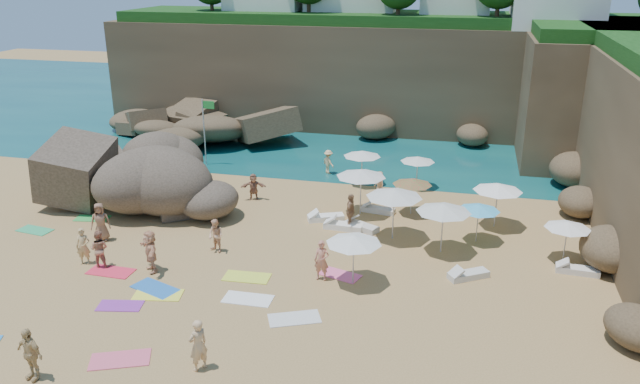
% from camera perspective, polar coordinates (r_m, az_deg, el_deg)
% --- Properties ---
extents(ground, '(120.00, 120.00, 0.00)m').
position_cam_1_polar(ground, '(28.54, -5.36, -5.47)').
color(ground, tan).
rests_on(ground, ground).
extents(seawater, '(120.00, 120.00, 0.00)m').
position_cam_1_polar(seawater, '(56.31, 4.56, 7.46)').
color(seawater, '#0C4751').
rests_on(seawater, ground).
extents(cliff_back, '(44.00, 8.00, 8.00)m').
position_cam_1_polar(cliff_back, '(50.40, 6.03, 10.55)').
color(cliff_back, brown).
rests_on(cliff_back, ground).
extents(cliff_corner, '(10.00, 12.00, 8.00)m').
position_cam_1_polar(cliff_corner, '(45.81, 24.20, 7.96)').
color(cliff_corner, brown).
rests_on(cliff_corner, ground).
extents(rock_promontory, '(12.00, 7.00, 2.00)m').
position_cam_1_polar(rock_promontory, '(46.45, -11.91, 4.35)').
color(rock_promontory, brown).
rests_on(rock_promontory, ground).
extents(marina_masts, '(3.10, 0.10, 6.00)m').
position_cam_1_polar(marina_masts, '(60.52, -11.25, 10.92)').
color(marina_masts, white).
rests_on(marina_masts, ground).
extents(rock_outcrop, '(10.79, 9.57, 3.57)m').
position_cam_1_polar(rock_outcrop, '(36.16, -14.54, -0.41)').
color(rock_outcrop, brown).
rests_on(rock_outcrop, ground).
extents(flag_pole, '(0.84, 0.09, 4.31)m').
position_cam_1_polar(flag_pole, '(40.55, -10.41, 6.19)').
color(flag_pole, silver).
rests_on(flag_pole, ground).
extents(parasol_0, '(1.99, 1.99, 1.88)m').
position_cam_1_polar(parasol_0, '(36.37, 8.93, 2.99)').
color(parasol_0, silver).
rests_on(parasol_0, ground).
extents(parasol_1, '(2.19, 2.19, 2.07)m').
position_cam_1_polar(parasol_1, '(36.44, 3.87, 3.53)').
color(parasol_1, silver).
rests_on(parasol_1, ground).
extents(parasol_2, '(2.57, 2.57, 2.43)m').
position_cam_1_polar(parasol_2, '(31.95, 3.78, 1.74)').
color(parasol_2, silver).
rests_on(parasol_2, ground).
extents(parasol_3, '(2.39, 2.39, 2.26)m').
position_cam_1_polar(parasol_3, '(31.51, 15.97, 0.41)').
color(parasol_3, silver).
rests_on(parasol_3, ground).
extents(parasol_4, '(1.97, 1.97, 1.86)m').
position_cam_1_polar(parasol_4, '(28.92, 21.72, -2.83)').
color(parasol_4, silver).
rests_on(parasol_4, ground).
extents(parasol_5, '(2.46, 2.46, 2.33)m').
position_cam_1_polar(parasol_5, '(28.10, 11.25, -1.45)').
color(parasol_5, silver).
rests_on(parasol_5, ground).
extents(parasol_6, '(2.05, 2.05, 1.94)m').
position_cam_1_polar(parasol_6, '(32.33, 8.44, 0.93)').
color(parasol_6, silver).
rests_on(parasol_6, ground).
extents(parasol_9, '(2.27, 2.27, 2.14)m').
position_cam_1_polar(parasol_9, '(24.93, 3.11, -4.35)').
color(parasol_9, silver).
rests_on(parasol_9, ground).
extents(parasol_10, '(1.97, 1.97, 1.86)m').
position_cam_1_polar(parasol_10, '(29.71, 14.33, -1.39)').
color(parasol_10, silver).
rests_on(parasol_10, ground).
extents(parasol_11, '(2.64, 2.64, 2.50)m').
position_cam_1_polar(parasol_11, '(29.10, 6.81, -0.10)').
color(parasol_11, silver).
rests_on(parasol_11, ground).
extents(lounger_0, '(1.93, 0.72, 0.30)m').
position_cam_1_polar(lounger_0, '(30.73, 2.15, -3.15)').
color(lounger_0, white).
rests_on(lounger_0, ground).
extents(lounger_1, '(1.86, 1.38, 0.28)m').
position_cam_1_polar(lounger_1, '(30.77, 3.82, -3.17)').
color(lounger_1, silver).
rests_on(lounger_1, ground).
extents(lounger_2, '(1.81, 0.85, 0.27)m').
position_cam_1_polar(lounger_2, '(32.89, 5.34, -1.64)').
color(lounger_2, silver).
rests_on(lounger_2, ground).
extents(lounger_3, '(1.92, 1.30, 0.29)m').
position_cam_1_polar(lounger_3, '(31.75, 0.53, -2.36)').
color(lounger_3, white).
rests_on(lounger_3, ground).
extents(lounger_4, '(1.79, 0.71, 0.27)m').
position_cam_1_polar(lounger_4, '(28.64, 22.48, -6.62)').
color(lounger_4, silver).
rests_on(lounger_4, ground).
extents(lounger_5, '(1.76, 1.44, 0.27)m').
position_cam_1_polar(lounger_5, '(26.83, 13.42, -7.40)').
color(lounger_5, silver).
rests_on(lounger_5, ground).
extents(towel_1, '(2.16, 1.65, 0.03)m').
position_cam_1_polar(towel_1, '(22.28, -17.81, -14.37)').
color(towel_1, '#E65975').
rests_on(towel_1, ground).
extents(towel_3, '(1.81, 1.08, 0.03)m').
position_cam_1_polar(towel_3, '(33.64, -24.62, -3.20)').
color(towel_3, '#31AD6B').
rests_on(towel_3, ground).
extents(towel_4, '(2.04, 1.29, 0.03)m').
position_cam_1_polar(towel_4, '(25.72, -14.59, -9.08)').
color(towel_4, '#FEFD43').
rests_on(towel_4, ground).
extents(towel_5, '(1.94, 1.01, 0.03)m').
position_cam_1_polar(towel_5, '(24.78, -6.61, -9.69)').
color(towel_5, white).
rests_on(towel_5, ground).
extents(towel_6, '(1.82, 1.17, 0.03)m').
position_cam_1_polar(towel_6, '(25.36, -17.81, -9.87)').
color(towel_6, purple).
rests_on(towel_6, ground).
extents(towel_7, '(1.94, 1.00, 0.03)m').
position_cam_1_polar(towel_7, '(28.09, -18.58, -6.90)').
color(towel_7, '#F22A47').
rests_on(towel_7, ground).
extents(towel_8, '(2.15, 1.58, 0.03)m').
position_cam_1_polar(towel_8, '(26.21, -14.85, -8.51)').
color(towel_8, blue).
rests_on(towel_8, ground).
extents(towel_9, '(1.90, 1.33, 0.03)m').
position_cam_1_polar(towel_9, '(26.40, 1.83, -7.58)').
color(towel_9, pink).
rests_on(towel_9, ground).
extents(towel_11, '(1.83, 1.14, 0.03)m').
position_cam_1_polar(towel_11, '(34.07, -20.10, -2.27)').
color(towel_11, green).
rests_on(towel_11, ground).
extents(towel_12, '(1.98, 1.08, 0.03)m').
position_cam_1_polar(towel_12, '(26.38, -6.71, -7.73)').
color(towel_12, '#E2F23F').
rests_on(towel_12, ground).
extents(towel_13, '(2.12, 1.65, 0.03)m').
position_cam_1_polar(towel_13, '(23.42, -2.36, -11.48)').
color(towel_13, silver).
rests_on(towel_13, ground).
extents(person_stand_0, '(0.69, 0.55, 1.66)m').
position_cam_1_polar(person_stand_0, '(28.86, -20.83, -4.66)').
color(person_stand_0, tan).
rests_on(person_stand_0, ground).
extents(person_stand_1, '(0.89, 0.74, 1.67)m').
position_cam_1_polar(person_stand_1, '(28.36, -19.54, -4.93)').
color(person_stand_1, '#AB7355').
rests_on(person_stand_1, ground).
extents(person_stand_2, '(0.99, 0.95, 1.51)m').
position_cam_1_polar(person_stand_2, '(38.65, 0.78, 2.77)').
color(person_stand_2, '#ECC386').
rests_on(person_stand_2, ground).
extents(person_stand_3, '(0.50, 1.09, 1.83)m').
position_cam_1_polar(person_stand_3, '(30.45, 2.81, -1.83)').
color(person_stand_3, '#966C4B').
rests_on(person_stand_3, ground).
extents(person_stand_4, '(0.78, 0.77, 1.45)m').
position_cam_1_polar(person_stand_4, '(35.03, 5.46, 0.76)').
color(person_stand_4, tan).
rests_on(person_stand_4, ground).
extents(person_stand_5, '(1.43, 0.78, 1.49)m').
position_cam_1_polar(person_stand_5, '(34.53, -6.10, 0.48)').
color(person_stand_5, '#A36C51').
rests_on(person_stand_5, ground).
extents(person_stand_6, '(0.73, 0.79, 1.81)m').
position_cam_1_polar(person_stand_6, '(20.74, -11.09, -13.57)').
color(person_stand_6, tan).
rests_on(person_stand_6, ground).
extents(person_lie_1, '(1.43, 1.97, 0.43)m').
position_cam_1_polar(person_lie_1, '(22.28, -24.74, -14.78)').
color(person_lie_1, tan).
rests_on(person_lie_1, ground).
extents(person_lie_2, '(1.59, 2.05, 0.49)m').
position_cam_1_polar(person_lie_2, '(31.17, -19.29, -3.80)').
color(person_lie_2, '#875D43').
rests_on(person_lie_2, ground).
extents(person_lie_3, '(2.49, 2.48, 0.49)m').
position_cam_1_polar(person_lie_3, '(27.54, -15.11, -6.56)').
color(person_lie_3, tan).
rests_on(person_lie_3, ground).
extents(person_lie_4, '(0.62, 1.70, 0.41)m').
position_cam_1_polar(person_lie_4, '(25.96, 0.15, -7.61)').
color(person_lie_4, tan).
rests_on(person_lie_4, ground).
extents(person_lie_5, '(1.33, 1.71, 0.58)m').
position_cam_1_polar(person_lie_5, '(28.67, -9.45, -4.90)').
color(person_lie_5, '#DEA67E').
rests_on(person_lie_5, ground).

